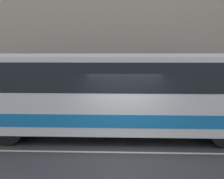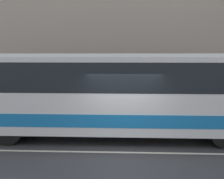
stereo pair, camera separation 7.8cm
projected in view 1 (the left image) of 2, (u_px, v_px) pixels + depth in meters
name	position (u px, v px, depth m)	size (l,w,h in m)	color
ground_plane	(124.00, 152.00, 10.01)	(60.00, 60.00, 0.00)	#38383A
sidewalk	(125.00, 117.00, 15.34)	(60.00, 2.76, 0.13)	gray
building_facade	(125.00, 14.00, 16.28)	(60.00, 0.35, 10.91)	#B7A899
lane_stripe	(124.00, 152.00, 10.01)	(54.00, 0.14, 0.01)	beige
transit_bus	(106.00, 91.00, 11.64)	(11.48, 2.59, 3.17)	white
pedestrian_waiting	(150.00, 102.00, 15.26)	(0.36, 0.36, 1.55)	maroon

